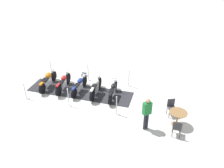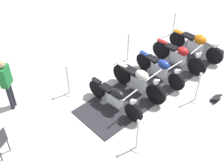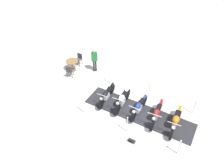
% 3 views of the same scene
% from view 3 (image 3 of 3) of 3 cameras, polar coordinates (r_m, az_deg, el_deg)
% --- Properties ---
extents(ground_plane, '(80.00, 80.00, 0.00)m').
position_cam_3_polar(ground_plane, '(13.09, 6.73, -7.35)').
color(ground_plane, silver).
extents(display_platform, '(3.52, 6.60, 0.03)m').
position_cam_3_polar(display_platform, '(13.08, 6.74, -7.30)').
color(display_platform, '#28282D').
rests_on(display_platform, ground_plane).
extents(motorcycle_black, '(2.10, 0.78, 0.92)m').
position_cam_3_polar(motorcycle_black, '(13.38, -1.46, -2.87)').
color(motorcycle_black, black).
rests_on(motorcycle_black, display_platform).
extents(motorcycle_cream, '(2.10, 0.85, 1.04)m').
position_cam_3_polar(motorcycle_cream, '(12.98, 2.60, -4.19)').
color(motorcycle_cream, black).
rests_on(motorcycle_cream, display_platform).
extents(motorcycle_navy, '(2.02, 0.95, 0.92)m').
position_cam_3_polar(motorcycle_navy, '(12.72, 6.82, -6.00)').
color(motorcycle_navy, black).
rests_on(motorcycle_navy, display_platform).
extents(motorcycle_maroon, '(2.17, 0.84, 1.01)m').
position_cam_3_polar(motorcycle_maroon, '(12.51, 11.31, -7.58)').
color(motorcycle_maroon, black).
rests_on(motorcycle_maroon, display_platform).
extents(motorcycle_copper, '(2.22, 0.84, 0.95)m').
position_cam_3_polar(motorcycle_copper, '(12.38, 15.92, -9.17)').
color(motorcycle_copper, black).
rests_on(motorcycle_copper, display_platform).
extents(stanchion_right_mid, '(0.28, 0.28, 1.14)m').
position_cam_3_polar(stanchion_right_mid, '(11.85, 3.84, -10.71)').
color(stanchion_right_mid, silver).
rests_on(stanchion_right_mid, ground_plane).
extents(stanchion_left_mid, '(0.31, 0.31, 1.15)m').
position_cam_3_polar(stanchion_left_mid, '(13.85, 9.41, -2.17)').
color(stanchion_left_mid, silver).
rests_on(stanchion_left_mid, ground_plane).
extents(stanchion_right_rear, '(0.31, 0.31, 1.06)m').
position_cam_3_polar(stanchion_right_rear, '(11.52, 16.58, -15.67)').
color(stanchion_right_rear, silver).
rests_on(stanchion_right_rear, ground_plane).
extents(stanchion_right_front, '(0.31, 0.31, 1.13)m').
position_cam_3_polar(stanchion_right_front, '(12.84, -7.22, -6.14)').
color(stanchion_right_front, silver).
rests_on(stanchion_right_front, ground_plane).
extents(stanchion_left_front, '(0.34, 0.34, 1.14)m').
position_cam_3_polar(stanchion_left_front, '(14.70, -0.47, 1.22)').
color(stanchion_left_front, silver).
rests_on(stanchion_left_front, ground_plane).
extents(stanchion_left_rear, '(0.32, 0.32, 1.01)m').
position_cam_3_polar(stanchion_left_rear, '(13.58, 20.14, -6.08)').
color(stanchion_left_rear, silver).
rests_on(stanchion_left_rear, ground_plane).
extents(info_placard, '(0.34, 0.43, 0.23)m').
position_cam_3_polar(info_placard, '(11.75, 5.04, -14.23)').
color(info_placard, '#333338').
rests_on(info_placard, ground_plane).
extents(cafe_table, '(0.87, 0.87, 0.78)m').
position_cam_3_polar(cafe_table, '(16.03, -10.17, 5.26)').
color(cafe_table, olive).
rests_on(cafe_table, ground_plane).
extents(cafe_chair_near_table, '(0.44, 0.44, 0.93)m').
position_cam_3_polar(cafe_chair_near_table, '(15.42, -10.80, 3.34)').
color(cafe_chair_near_table, '#2D2D33').
rests_on(cafe_chair_near_table, ground_plane).
extents(cafe_chair_across_table, '(0.51, 0.51, 0.89)m').
position_cam_3_polar(cafe_chair_across_table, '(16.59, -8.43, 6.47)').
color(cafe_chair_across_table, '#2D2D33').
rests_on(cafe_chair_across_table, ground_plane).
extents(bystander_person, '(0.35, 0.45, 1.77)m').
position_cam_3_polar(bystander_person, '(15.48, -4.52, 6.54)').
color(bystander_person, '#23232D').
rests_on(bystander_person, ground_plane).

